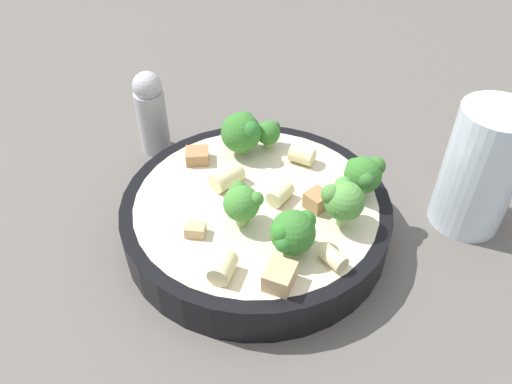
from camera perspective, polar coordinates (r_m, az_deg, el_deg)
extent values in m
plane|color=#5B5651|center=(0.46, 0.00, -4.40)|extent=(2.00, 2.00, 0.00)
cylinder|color=black|center=(0.45, 0.00, -2.74)|extent=(0.24, 0.24, 0.04)
cylinder|color=beige|center=(0.44, 0.00, -1.27)|extent=(0.21, 0.21, 0.01)
torus|color=black|center=(0.44, 0.00, -1.18)|extent=(0.23, 0.23, 0.00)
cylinder|color=#93B766|center=(0.49, -1.68, 5.05)|extent=(0.01, 0.01, 0.01)
sphere|color=#387A2D|center=(0.48, -1.73, 6.80)|extent=(0.04, 0.04, 0.04)
sphere|color=#397429|center=(0.49, -2.69, 7.66)|extent=(0.02, 0.02, 0.02)
sphere|color=#337B30|center=(0.48, -1.31, 8.23)|extent=(0.02, 0.02, 0.02)
sphere|color=#2F7630|center=(0.47, -0.64, 7.02)|extent=(0.02, 0.02, 0.02)
cylinder|color=#84AD60|center=(0.45, 11.83, 0.30)|extent=(0.01, 0.01, 0.01)
sphere|color=#387A2D|center=(0.44, 12.12, 1.90)|extent=(0.03, 0.03, 0.03)
sphere|color=#337828|center=(0.44, 11.16, 2.99)|extent=(0.01, 0.01, 0.01)
sphere|color=#346C2F|center=(0.43, 12.50, 1.26)|extent=(0.01, 0.01, 0.01)
sphere|color=#37732D|center=(0.44, 13.57, 2.90)|extent=(0.02, 0.02, 0.02)
cylinder|color=#93B766|center=(0.41, -1.63, -2.95)|extent=(0.01, 0.01, 0.01)
sphere|color=#478E38|center=(0.40, -1.68, -1.30)|extent=(0.03, 0.03, 0.03)
sphere|color=#468536|center=(0.40, 0.02, -0.82)|extent=(0.01, 0.01, 0.01)
sphere|color=#498331|center=(0.41, -2.57, 0.35)|extent=(0.01, 0.01, 0.01)
sphere|color=#3F8B39|center=(0.40, -1.82, 0.18)|extent=(0.01, 0.01, 0.01)
cylinder|color=#9EC175|center=(0.42, 9.79, -2.88)|extent=(0.01, 0.01, 0.02)
sphere|color=#569942|center=(0.41, 10.08, -1.02)|extent=(0.03, 0.03, 0.03)
sphere|color=#4E9845|center=(0.41, 9.94, 0.80)|extent=(0.01, 0.01, 0.01)
sphere|color=#4D9444|center=(0.41, 9.99, 0.40)|extent=(0.01, 0.01, 0.01)
sphere|color=#4E893C|center=(0.40, 8.56, -0.26)|extent=(0.02, 0.02, 0.02)
cylinder|color=#93B766|center=(0.50, 1.38, 5.63)|extent=(0.01, 0.01, 0.01)
sphere|color=#387A2D|center=(0.49, 1.40, 6.78)|extent=(0.02, 0.02, 0.02)
sphere|color=#356A2E|center=(0.49, 2.14, 7.54)|extent=(0.01, 0.01, 0.01)
sphere|color=#3A6E29|center=(0.49, 0.47, 6.78)|extent=(0.01, 0.01, 0.01)
cylinder|color=#93B766|center=(0.39, 4.11, -6.27)|extent=(0.01, 0.01, 0.01)
sphere|color=#387A2D|center=(0.38, 4.23, -4.63)|extent=(0.04, 0.04, 0.04)
sphere|color=#347F2C|center=(0.37, 2.96, -4.65)|extent=(0.02, 0.02, 0.02)
sphere|color=#357C2B|center=(0.39, 5.74, -3.20)|extent=(0.02, 0.02, 0.02)
sphere|color=#2F752D|center=(0.37, 3.23, -5.86)|extent=(0.01, 0.01, 0.01)
cylinder|color=beige|center=(0.45, -3.00, 1.89)|extent=(0.02, 0.03, 0.02)
cylinder|color=beige|center=(0.37, -3.81, -8.61)|extent=(0.02, 0.03, 0.02)
cylinder|color=beige|center=(0.39, 8.75, -7.40)|extent=(0.02, 0.02, 0.01)
cylinder|color=beige|center=(0.48, 5.14, 4.31)|extent=(0.03, 0.02, 0.02)
cylinder|color=beige|center=(0.43, 2.79, -0.23)|extent=(0.02, 0.02, 0.02)
cube|color=tan|center=(0.37, 2.73, -9.63)|extent=(0.03, 0.03, 0.02)
cube|color=tan|center=(0.41, -6.95, -4.31)|extent=(0.02, 0.02, 0.01)
cube|color=#A87A4C|center=(0.48, -6.73, 4.15)|extent=(0.03, 0.03, 0.01)
cube|color=#A87A4C|center=(0.43, 6.98, -0.95)|extent=(0.02, 0.02, 0.02)
cylinder|color=silver|center=(0.48, 24.29, 2.36)|extent=(0.06, 0.06, 0.12)
cylinder|color=silver|center=(0.50, 23.27, -0.58)|extent=(0.06, 0.06, 0.05)
cylinder|color=#B2B2B7|center=(0.55, -11.70, 7.87)|extent=(0.03, 0.03, 0.07)
sphere|color=#B7B7BC|center=(0.53, -12.34, 11.75)|extent=(0.03, 0.03, 0.03)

